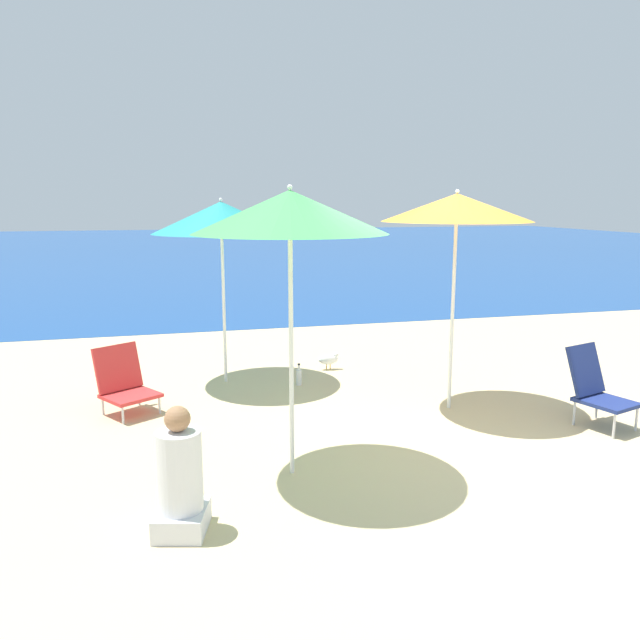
{
  "coord_description": "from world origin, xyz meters",
  "views": [
    {
      "loc": [
        -2.58,
        -5.05,
        2.18
      ],
      "look_at": [
        -1.03,
        0.94,
        1.0
      ],
      "focal_mm": 35.0,
      "sensor_mm": 36.0,
      "label": 1
    }
  ],
  "objects_px": {
    "beach_umbrella_teal": "(221,218)",
    "beach_chair_red": "(124,382)",
    "beach_umbrella_green": "(290,213)",
    "person_seated_near": "(180,481)",
    "seagull": "(329,359)",
    "beach_chair_navy": "(596,386)",
    "beach_umbrella_orange": "(457,208)",
    "water_bottle": "(299,377)"
  },
  "relations": [
    {
      "from": "beach_umbrella_teal",
      "to": "beach_chair_red",
      "type": "distance_m",
      "value": 2.2
    },
    {
      "from": "beach_umbrella_teal",
      "to": "beach_umbrella_green",
      "type": "bearing_deg",
      "value": -84.97
    },
    {
      "from": "beach_umbrella_teal",
      "to": "person_seated_near",
      "type": "height_order",
      "value": "beach_umbrella_teal"
    },
    {
      "from": "person_seated_near",
      "to": "seagull",
      "type": "distance_m",
      "value": 4.23
    },
    {
      "from": "beach_umbrella_teal",
      "to": "person_seated_near",
      "type": "relative_size",
      "value": 2.53
    },
    {
      "from": "beach_chair_navy",
      "to": "beach_chair_red",
      "type": "bearing_deg",
      "value": 143.21
    },
    {
      "from": "beach_umbrella_orange",
      "to": "water_bottle",
      "type": "height_order",
      "value": "beach_umbrella_orange"
    },
    {
      "from": "beach_chair_red",
      "to": "water_bottle",
      "type": "height_order",
      "value": "beach_chair_red"
    },
    {
      "from": "beach_chair_red",
      "to": "beach_umbrella_orange",
      "type": "bearing_deg",
      "value": -44.8
    },
    {
      "from": "beach_umbrella_orange",
      "to": "person_seated_near",
      "type": "distance_m",
      "value": 3.86
    },
    {
      "from": "person_seated_near",
      "to": "beach_umbrella_orange",
      "type": "bearing_deg",
      "value": 47.95
    },
    {
      "from": "beach_umbrella_green",
      "to": "beach_chair_navy",
      "type": "height_order",
      "value": "beach_umbrella_green"
    },
    {
      "from": "beach_umbrella_orange",
      "to": "seagull",
      "type": "bearing_deg",
      "value": 114.83
    },
    {
      "from": "beach_umbrella_orange",
      "to": "person_seated_near",
      "type": "height_order",
      "value": "beach_umbrella_orange"
    },
    {
      "from": "beach_chair_red",
      "to": "water_bottle",
      "type": "relative_size",
      "value": 2.71
    },
    {
      "from": "beach_umbrella_green",
      "to": "water_bottle",
      "type": "xyz_separation_m",
      "value": [
        0.59,
        2.39,
        -1.99
      ]
    },
    {
      "from": "beach_chair_navy",
      "to": "water_bottle",
      "type": "height_order",
      "value": "beach_chair_navy"
    },
    {
      "from": "water_bottle",
      "to": "person_seated_near",
      "type": "bearing_deg",
      "value": -115.79
    },
    {
      "from": "beach_umbrella_teal",
      "to": "seagull",
      "type": "xyz_separation_m",
      "value": [
        1.37,
        0.22,
        -1.85
      ]
    },
    {
      "from": "beach_umbrella_teal",
      "to": "water_bottle",
      "type": "distance_m",
      "value": 2.1
    },
    {
      "from": "beach_umbrella_orange",
      "to": "water_bottle",
      "type": "xyz_separation_m",
      "value": [
        -1.38,
        1.22,
        -2.01
      ]
    },
    {
      "from": "beach_chair_navy",
      "to": "water_bottle",
      "type": "bearing_deg",
      "value": 123.38
    },
    {
      "from": "beach_chair_navy",
      "to": "person_seated_near",
      "type": "distance_m",
      "value": 4.18
    },
    {
      "from": "beach_umbrella_green",
      "to": "person_seated_near",
      "type": "distance_m",
      "value": 2.09
    },
    {
      "from": "beach_umbrella_green",
      "to": "beach_chair_red",
      "type": "distance_m",
      "value": 2.95
    },
    {
      "from": "seagull",
      "to": "water_bottle",
      "type": "bearing_deg",
      "value": -132.05
    },
    {
      "from": "beach_chair_red",
      "to": "person_seated_near",
      "type": "distance_m",
      "value": 2.66
    },
    {
      "from": "beach_umbrella_teal",
      "to": "beach_chair_red",
      "type": "bearing_deg",
      "value": -142.87
    },
    {
      "from": "person_seated_near",
      "to": "beach_chair_navy",
      "type": "bearing_deg",
      "value": 29.39
    },
    {
      "from": "beach_chair_navy",
      "to": "beach_umbrella_orange",
      "type": "bearing_deg",
      "value": 126.77
    },
    {
      "from": "beach_umbrella_orange",
      "to": "beach_chair_red",
      "type": "relative_size",
      "value": 3.17
    },
    {
      "from": "person_seated_near",
      "to": "beach_umbrella_green",
      "type": "bearing_deg",
      "value": 52.86
    },
    {
      "from": "water_bottle",
      "to": "beach_chair_navy",
      "type": "bearing_deg",
      "value": -38.86
    },
    {
      "from": "beach_chair_navy",
      "to": "water_bottle",
      "type": "relative_size",
      "value": 2.92
    },
    {
      "from": "beach_chair_navy",
      "to": "beach_chair_red",
      "type": "relative_size",
      "value": 1.07
    },
    {
      "from": "beach_chair_red",
      "to": "seagull",
      "type": "distance_m",
      "value": 2.75
    },
    {
      "from": "beach_chair_navy",
      "to": "beach_umbrella_green",
      "type": "bearing_deg",
      "value": 168.58
    },
    {
      "from": "beach_umbrella_orange",
      "to": "beach_chair_navy",
      "type": "distance_m",
      "value": 2.24
    },
    {
      "from": "beach_umbrella_orange",
      "to": "beach_umbrella_teal",
      "type": "height_order",
      "value": "beach_umbrella_orange"
    },
    {
      "from": "water_bottle",
      "to": "beach_chair_red",
      "type": "bearing_deg",
      "value": -166.18
    },
    {
      "from": "beach_umbrella_teal",
      "to": "person_seated_near",
      "type": "distance_m",
      "value": 3.91
    },
    {
      "from": "beach_umbrella_orange",
      "to": "person_seated_near",
      "type": "xyz_separation_m",
      "value": [
        -2.88,
        -1.89,
        -1.75
      ]
    }
  ]
}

